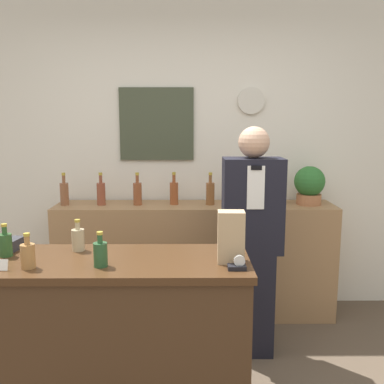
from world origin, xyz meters
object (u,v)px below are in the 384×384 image
Objects in this scene: potted_plant at (309,185)px; paper_bag at (231,237)px; shopkeeper at (252,243)px; tape_dispenser at (238,265)px.

potted_plant reaches higher than paper_bag.
tape_dispenser is at bearing -102.93° from shopkeeper.
shopkeeper is at bearing -132.39° from potted_plant.
tape_dispenser is at bearing -77.68° from paper_bag.
shopkeeper is at bearing 73.47° from paper_bag.
shopkeeper is at bearing 77.07° from tape_dispenser.
paper_bag is at bearing -119.96° from potted_plant.
shopkeeper is 17.84× the size of tape_dispenser.
tape_dispenser is (0.02, -0.11, -0.11)m from paper_bag.
paper_bag is 2.99× the size of tape_dispenser.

